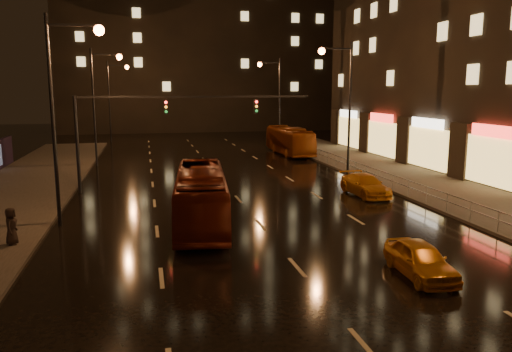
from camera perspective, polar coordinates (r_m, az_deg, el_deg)
The scene contains 10 objects.
ground at distance 34.16m, azimuth -3.26°, elevation -1.24°, with size 140.00×140.00×0.00m, color black.
sidewalk_right at distance 34.45m, azimuth 20.97°, elevation -1.67°, with size 7.00×70.00×0.15m, color #38332D.
building_distant at distance 86.36m, azimuth -6.49°, elevation 17.42°, with size 44.00×16.00×36.00m, color black.
traffic_signal at distance 33.14m, azimuth -12.06°, elevation 6.47°, with size 15.31×0.32×6.20m.
railing_right at distance 35.23m, azimuth 13.88°, elevation 0.31°, with size 0.05×56.00×1.00m.
bus_red at distance 24.66m, azimuth -6.31°, elevation -2.33°, with size 2.34×9.98×2.78m, color #5D1A0D.
bus_curb at distance 51.22m, azimuth 3.83°, elevation 4.05°, with size 2.34×10.00×2.78m, color #88390D.
taxi_near at distance 18.85m, azimuth 18.27°, elevation -9.05°, with size 1.48×3.68×1.25m, color #C27512.
taxi_far at distance 32.03m, azimuth 12.38°, elevation -1.02°, with size 1.82×4.48×1.30m, color orange.
pedestrian_c at distance 23.33m, azimuth -26.20°, elevation -5.16°, with size 0.77×0.50×1.57m, color black.
Camera 1 is at (-5.37, -13.09, 6.58)m, focal length 35.00 mm.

